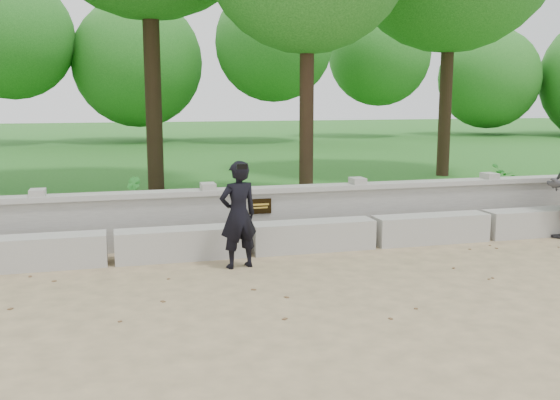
% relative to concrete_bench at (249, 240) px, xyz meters
% --- Properties ---
extents(ground, '(80.00, 80.00, 0.00)m').
position_rel_concrete_bench_xyz_m(ground, '(-0.00, -1.90, -0.22)').
color(ground, tan).
rests_on(ground, ground).
extents(lawn, '(40.00, 22.00, 0.25)m').
position_rel_concrete_bench_xyz_m(lawn, '(-0.00, 12.10, -0.10)').
color(lawn, '#20621B').
rests_on(lawn, ground).
extents(concrete_bench, '(11.90, 0.45, 0.45)m').
position_rel_concrete_bench_xyz_m(concrete_bench, '(0.00, 0.00, 0.00)').
color(concrete_bench, '#B7B5AD').
rests_on(concrete_bench, ground).
extents(parapet_wall, '(12.50, 0.35, 0.90)m').
position_rel_concrete_bench_xyz_m(parapet_wall, '(0.00, 0.70, 0.24)').
color(parapet_wall, '#ACAAA3').
rests_on(parapet_wall, ground).
extents(man_main, '(0.61, 0.56, 1.48)m').
position_rel_concrete_bench_xyz_m(man_main, '(-0.30, -0.67, 0.52)').
color(man_main, black).
rests_on(man_main, ground).
extents(shrub_b, '(0.37, 0.40, 0.60)m').
position_rel_concrete_bench_xyz_m(shrub_b, '(-1.58, 3.00, 0.32)').
color(shrub_b, green).
rests_on(shrub_b, lawn).
extents(shrub_c, '(0.78, 0.78, 0.66)m').
position_rel_concrete_bench_xyz_m(shrub_c, '(6.14, 2.62, 0.35)').
color(shrub_c, green).
rests_on(shrub_c, lawn).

